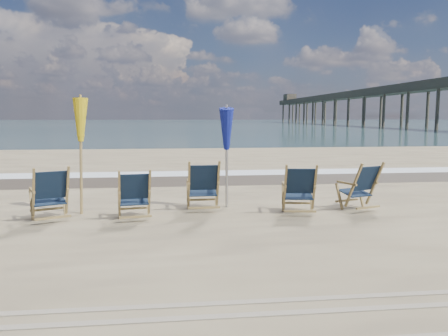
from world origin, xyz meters
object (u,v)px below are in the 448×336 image
Objects in this scene: umbrella_yellow at (80,126)px; fishing_pier at (378,102)px; beach_chair_1 at (150,194)px; beach_chair_2 at (218,186)px; beach_chair_3 at (315,190)px; beach_chair_0 at (68,193)px; beach_chair_4 at (375,186)px; umbrella_blue at (227,133)px.

fishing_pier is (40.84, 71.63, 2.90)m from umbrella_yellow.
beach_chair_1 is 0.43× the size of umbrella_yellow.
beach_chair_2 reaches higher than beach_chair_3.
fishing_pier is (38.12, 71.75, 4.12)m from beach_chair_2.
beach_chair_3 is at bearing 160.61° from beach_chair_2.
beach_chair_0 is 83.13m from fishing_pier.
umbrella_blue is at bearing -29.02° from beach_chair_4.
beach_chair_3 is 0.45× the size of umbrella_yellow.
beach_chair_4 is 80.12m from fishing_pier.
beach_chair_0 is at bearing -104.68° from umbrella_yellow.
umbrella_blue is 81.01m from fishing_pier.
beach_chair_2 is 3.25m from beach_chair_4.
umbrella_yellow is 2.94m from umbrella_blue.
umbrella_blue reaches higher than beach_chair_4.
beach_chair_2 is 1.04× the size of beach_chair_4.
beach_chair_3 is 1.00× the size of beach_chair_4.
beach_chair_2 reaches higher than beach_chair_1.
umbrella_yellow is 1.08× the size of umbrella_blue.
beach_chair_3 is at bearing -26.77° from umbrella_blue.
beach_chair_0 reaches higher than beach_chair_1.
beach_chair_2 is 1.03× the size of beach_chair_3.
beach_chair_2 is 1.11m from umbrella_blue.
beach_chair_4 is 3.26m from umbrella_blue.
beach_chair_0 is 3.33m from umbrella_blue.
umbrella_blue is at bearing -160.32° from beach_chair_1.
beach_chair_0 is 1.02× the size of beach_chair_3.
umbrella_yellow reaches higher than beach_chair_0.
beach_chair_1 is at bearing -151.80° from umbrella_blue.
beach_chair_0 is at bearing 7.51° from beach_chair_2.
beach_chair_0 is 0.46× the size of umbrella_yellow.
umbrella_blue is at bearing 2.10° from umbrella_yellow.
beach_chair_4 is (6.11, 0.18, -0.01)m from beach_chair_0.
beach_chair_0 is at bearing -18.07° from beach_chair_4.
fishing_pier reaches higher than beach_chair_0.
beach_chair_4 is (3.24, -0.27, -0.02)m from beach_chair_2.
umbrella_yellow reaches higher than umbrella_blue.
beach_chair_4 is at bearing 157.90° from beach_chair_0.
beach_chair_4 is at bearing -9.23° from umbrella_blue.
fishing_pier is at bearing -135.64° from beach_chair_4.
umbrella_yellow is (0.15, 0.57, 1.22)m from beach_chair_0.
beach_chair_4 is at bearing -3.70° from umbrella_yellow.
umbrella_yellow reaches higher than beach_chair_3.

